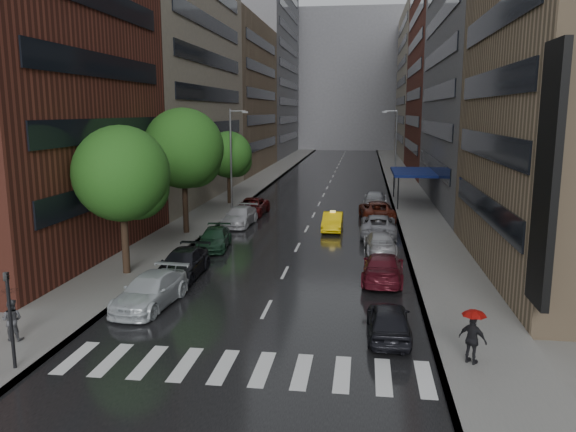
# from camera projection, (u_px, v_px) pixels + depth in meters

# --- Properties ---
(ground) EXTENTS (220.00, 220.00, 0.00)m
(ground) POSITION_uv_depth(u_px,v_px,m) (249.00, 345.00, 21.79)
(ground) COLOR gray
(ground) RESTS_ON ground
(road) EXTENTS (14.00, 140.00, 0.01)m
(road) POSITION_uv_depth(u_px,v_px,m) (329.00, 183.00, 70.49)
(road) COLOR black
(road) RESTS_ON ground
(sidewalk_left) EXTENTS (4.00, 140.00, 0.15)m
(sidewalk_left) POSITION_uv_depth(u_px,v_px,m) (259.00, 182.00, 71.67)
(sidewalk_left) COLOR gray
(sidewalk_left) RESTS_ON ground
(sidewalk_right) EXTENTS (4.00, 140.00, 0.15)m
(sidewalk_right) POSITION_uv_depth(u_px,v_px,m) (402.00, 184.00, 69.29)
(sidewalk_right) COLOR gray
(sidewalk_right) RESTS_ON ground
(crosswalk) EXTENTS (13.15, 2.80, 0.01)m
(crosswalk) POSITION_uv_depth(u_px,v_px,m) (243.00, 368.00, 19.82)
(crosswalk) COLOR silver
(crosswalk) RESTS_ON ground
(buildings_left) EXTENTS (8.00, 108.00, 38.00)m
(buildings_left) POSITION_uv_depth(u_px,v_px,m) (227.00, 60.00, 78.10)
(buildings_left) COLOR maroon
(buildings_left) RESTS_ON ground
(buildings_right) EXTENTS (8.05, 109.10, 36.00)m
(buildings_right) POSITION_uv_depth(u_px,v_px,m) (450.00, 63.00, 72.27)
(buildings_right) COLOR #937A5B
(buildings_right) RESTS_ON ground
(building_far) EXTENTS (40.00, 14.00, 32.00)m
(building_far) POSITION_uv_depth(u_px,v_px,m) (348.00, 81.00, 133.78)
(building_far) COLOR slate
(building_far) RESTS_ON ground
(tree_near) EXTENTS (5.17, 5.17, 8.24)m
(tree_near) POSITION_uv_depth(u_px,v_px,m) (122.00, 174.00, 30.02)
(tree_near) COLOR #382619
(tree_near) RESTS_ON ground
(tree_mid) EXTENTS (5.78, 5.78, 9.21)m
(tree_mid) POSITION_uv_depth(u_px,v_px,m) (183.00, 149.00, 40.19)
(tree_mid) COLOR #382619
(tree_mid) RESTS_ON ground
(tree_far) EXTENTS (4.44, 4.44, 7.08)m
(tree_far) POSITION_uv_depth(u_px,v_px,m) (229.00, 155.00, 53.65)
(tree_far) COLOR #382619
(tree_far) RESTS_ON ground
(taxi) EXTENTS (1.49, 4.19, 1.38)m
(taxi) POSITION_uv_depth(u_px,v_px,m) (333.00, 222.00, 42.60)
(taxi) COLOR yellow
(taxi) RESTS_ON ground
(parked_cars_left) EXTENTS (2.62, 28.93, 1.50)m
(parked_cars_left) POSITION_uv_depth(u_px,v_px,m) (217.00, 235.00, 37.66)
(parked_cars_left) COLOR silver
(parked_cars_left) RESTS_ON ground
(parked_cars_right) EXTENTS (3.16, 36.51, 1.60)m
(parked_cars_right) POSITION_uv_depth(u_px,v_px,m) (378.00, 228.00, 39.91)
(parked_cars_right) COLOR black
(parked_cars_right) RESTS_ON ground
(ped_black_umbrella) EXTENTS (0.96, 0.98, 2.09)m
(ped_black_umbrella) POSITION_uv_depth(u_px,v_px,m) (11.00, 309.00, 21.69)
(ped_black_umbrella) COLOR #434347
(ped_black_umbrella) RESTS_ON sidewalk_left
(ped_red_umbrella) EXTENTS (1.09, 0.95, 2.01)m
(ped_red_umbrella) POSITION_uv_depth(u_px,v_px,m) (473.00, 332.00, 19.66)
(ped_red_umbrella) COLOR black
(ped_red_umbrella) RESTS_ON sidewalk_right
(traffic_light) EXTENTS (0.18, 0.15, 3.45)m
(traffic_light) POSITION_uv_depth(u_px,v_px,m) (10.00, 311.00, 19.13)
(traffic_light) COLOR black
(traffic_light) RESTS_ON sidewalk_left
(street_lamp_left) EXTENTS (1.74, 0.22, 9.00)m
(street_lamp_left) POSITION_uv_depth(u_px,v_px,m) (232.00, 156.00, 51.14)
(street_lamp_left) COLOR gray
(street_lamp_left) RESTS_ON sidewalk_left
(street_lamp_right) EXTENTS (1.74, 0.22, 9.00)m
(street_lamp_right) POSITION_uv_depth(u_px,v_px,m) (395.00, 147.00, 63.70)
(street_lamp_right) COLOR gray
(street_lamp_right) RESTS_ON sidewalk_right
(awning) EXTENTS (4.00, 8.00, 3.12)m
(awning) POSITION_uv_depth(u_px,v_px,m) (413.00, 172.00, 54.12)
(awning) COLOR navy
(awning) RESTS_ON sidewalk_right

